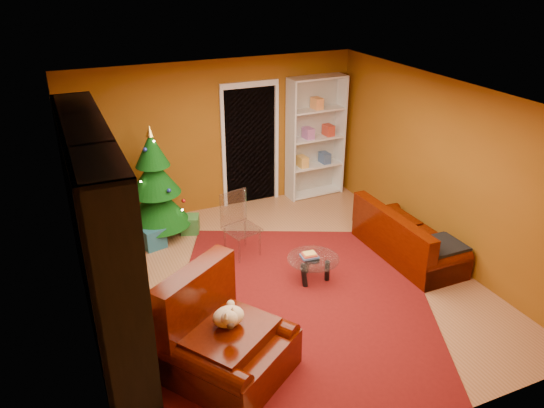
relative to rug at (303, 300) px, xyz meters
name	(u,v)px	position (x,y,z in m)	size (l,w,h in m)	color
floor	(284,286)	(-0.06, 0.45, -0.04)	(5.00, 5.50, 0.05)	#965F3B
ceiling	(286,95)	(-0.06, 0.45, 2.61)	(5.00, 5.50, 0.05)	silver
wall_back	(216,137)	(-0.06, 3.23, 1.29)	(5.00, 0.05, 2.60)	#884E11
wall_left	(76,236)	(-2.59, 0.45, 1.29)	(0.05, 5.50, 2.60)	#884E11
wall_right	(443,169)	(2.46, 0.45, 1.29)	(0.05, 5.50, 2.60)	#884E11
doorway	(250,147)	(0.54, 3.18, 1.04)	(1.06, 0.60, 2.16)	black
rug	(303,300)	(0.00, 0.00, 0.00)	(3.26, 3.80, 0.02)	#63100F
media_unit	(100,234)	(-2.34, 0.50, 1.24)	(0.50, 3.26, 2.50)	black
christmas_tree	(155,184)	(-1.30, 2.54, 0.88)	(1.04, 1.04, 1.85)	#08390B
gift_box_teal	(153,237)	(-1.48, 2.22, 0.15)	(0.33, 0.33, 0.33)	#1B5367
gift_box_green	(190,224)	(-0.82, 2.45, 0.13)	(0.28, 0.28, 0.28)	#2B672A
gift_box_red	(166,214)	(-1.07, 3.04, 0.09)	(0.21, 0.21, 0.21)	maroon
white_bookshelf	(316,138)	(1.75, 3.02, 1.09)	(1.05, 0.38, 2.27)	white
armchair	(230,339)	(-1.30, -0.89, 0.46)	(1.22, 1.22, 0.95)	#370A00
dog	(228,317)	(-1.29, -0.82, 0.70)	(0.40, 0.30, 0.31)	beige
sofa	(409,233)	(1.96, 0.41, 0.38)	(1.80, 0.81, 0.78)	#370A00
coffee_table	(313,269)	(0.34, 0.38, 0.18)	(0.71, 0.71, 0.44)	gray
acrylic_chair	(242,229)	(-0.30, 1.41, 0.43)	(0.46, 0.50, 0.89)	#66605B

